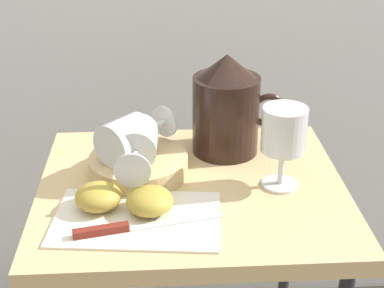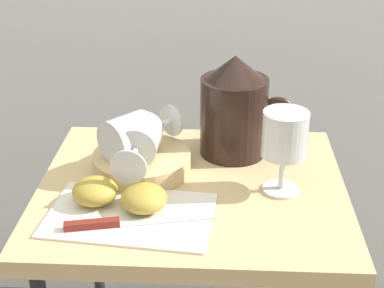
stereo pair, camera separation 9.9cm
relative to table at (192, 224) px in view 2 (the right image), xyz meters
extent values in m
cube|color=tan|center=(0.00, 0.00, 0.07)|extent=(0.53, 0.46, 0.03)
cylinder|color=black|center=(-0.23, 0.19, -0.30)|extent=(0.02, 0.02, 0.71)
cube|color=silver|center=(-0.09, -0.10, 0.08)|extent=(0.28, 0.19, 0.00)
cylinder|color=tan|center=(-0.09, 0.05, 0.10)|extent=(0.18, 0.18, 0.03)
cylinder|color=black|center=(0.07, 0.13, 0.16)|extent=(0.13, 0.13, 0.15)
cylinder|color=#B23819|center=(0.07, 0.13, 0.13)|extent=(0.12, 0.12, 0.08)
cone|color=black|center=(0.07, 0.13, 0.25)|extent=(0.11, 0.11, 0.04)
torus|color=black|center=(0.15, 0.13, 0.16)|extent=(0.07, 0.01, 0.07)
cylinder|color=silver|center=(0.15, -0.01, 0.08)|extent=(0.06, 0.06, 0.00)
cylinder|color=silver|center=(0.15, -0.01, 0.12)|extent=(0.01, 0.01, 0.06)
cylinder|color=silver|center=(0.15, -0.01, 0.19)|extent=(0.08, 0.08, 0.08)
cylinder|color=#B23819|center=(0.15, -0.01, 0.17)|extent=(0.07, 0.07, 0.04)
cylinder|color=silver|center=(-0.11, 0.03, 0.16)|extent=(0.11, 0.11, 0.08)
cylinder|color=silver|center=(-0.07, 0.08, 0.16)|extent=(0.05, 0.05, 0.01)
cylinder|color=silver|center=(-0.05, 0.11, 0.16)|extent=(0.05, 0.04, 0.06)
cylinder|color=silver|center=(-0.09, 0.04, 0.15)|extent=(0.08, 0.09, 0.07)
cylinder|color=silver|center=(-0.10, -0.04, 0.15)|extent=(0.01, 0.06, 0.01)
cylinder|color=silver|center=(-0.10, -0.07, 0.15)|extent=(0.06, 0.01, 0.06)
ellipsoid|color=#B29938|center=(-0.16, -0.07, 0.11)|extent=(0.08, 0.08, 0.04)
ellipsoid|color=#B29938|center=(-0.07, -0.09, 0.11)|extent=(0.08, 0.08, 0.04)
cube|color=silver|center=(-0.03, -0.12, 0.09)|extent=(0.15, 0.05, 0.00)
cube|color=maroon|center=(-0.15, -0.14, 0.09)|extent=(0.09, 0.03, 0.01)
camera|label=1|loc=(-0.05, -0.89, 0.60)|focal=54.95mm
camera|label=2|loc=(0.05, -0.89, 0.60)|focal=54.95mm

